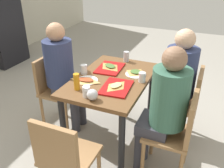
{
  "coord_description": "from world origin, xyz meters",
  "views": [
    {
      "loc": [
        -2.11,
        -0.9,
        1.87
      ],
      "look_at": [
        0.0,
        0.0,
        0.68
      ],
      "focal_mm": 39.42,
      "sensor_mm": 36.0,
      "label": 1
    }
  ],
  "objects_px": {
    "paper_plate_near_edge": "(136,74)",
    "plastic_cup_a": "(84,69)",
    "soda_can": "(126,57)",
    "foil_bundle": "(92,95)",
    "plastic_cup_c": "(86,92)",
    "chair_near_left": "(178,131)",
    "tray_red_near": "(116,87)",
    "paper_plate_center": "(87,80)",
    "pizza_slice_c": "(85,80)",
    "pizza_slice_a": "(116,86)",
    "pizza_slice_d": "(136,72)",
    "pizza_slice_b": "(110,66)",
    "chair_near_right": "(187,100)",
    "person_far_side": "(62,69)",
    "person_in_brown_jacket": "(176,78)",
    "tray_red_far": "(110,68)",
    "chair_far_side": "(54,86)",
    "person_in_red": "(165,104)",
    "main_table": "(112,87)",
    "plastic_cup_b": "(142,77)",
    "condiment_bottle": "(77,82)",
    "chair_left_end": "(64,156)"
  },
  "relations": [
    {
      "from": "person_far_side",
      "to": "chair_far_side",
      "type": "bearing_deg",
      "value": 90.0
    },
    {
      "from": "chair_near_left",
      "to": "chair_left_end",
      "type": "distance_m",
      "value": 1.0
    },
    {
      "from": "pizza_slice_b",
      "to": "pizza_slice_c",
      "type": "bearing_deg",
      "value": 166.93
    },
    {
      "from": "tray_red_far",
      "to": "tray_red_near",
      "type": "bearing_deg",
      "value": -148.64
    },
    {
      "from": "person_in_brown_jacket",
      "to": "foil_bundle",
      "type": "distance_m",
      "value": 0.96
    },
    {
      "from": "chair_far_side",
      "to": "person_in_brown_jacket",
      "type": "xyz_separation_m",
      "value": [
        0.28,
        -1.36,
        0.25
      ]
    },
    {
      "from": "person_in_brown_jacket",
      "to": "tray_red_far",
      "type": "height_order",
      "value": "person_in_brown_jacket"
    },
    {
      "from": "person_in_red",
      "to": "soda_can",
      "type": "relative_size",
      "value": 10.37
    },
    {
      "from": "paper_plate_center",
      "to": "paper_plate_near_edge",
      "type": "xyz_separation_m",
      "value": [
        0.34,
        -0.4,
        0.0
      ]
    },
    {
      "from": "paper_plate_center",
      "to": "pizza_slice_c",
      "type": "distance_m",
      "value": 0.03
    },
    {
      "from": "person_in_red",
      "to": "foil_bundle",
      "type": "distance_m",
      "value": 0.63
    },
    {
      "from": "chair_far_side",
      "to": "foil_bundle",
      "type": "xyz_separation_m",
      "value": [
        -0.48,
        -0.77,
        0.3
      ]
    },
    {
      "from": "pizza_slice_a",
      "to": "plastic_cup_a",
      "type": "distance_m",
      "value": 0.47
    },
    {
      "from": "tray_red_near",
      "to": "plastic_cup_b",
      "type": "height_order",
      "value": "plastic_cup_b"
    },
    {
      "from": "pizza_slice_b",
      "to": "chair_near_left",
      "type": "bearing_deg",
      "value": -119.61
    },
    {
      "from": "person_in_brown_jacket",
      "to": "plastic_cup_b",
      "type": "height_order",
      "value": "person_in_brown_jacket"
    },
    {
      "from": "chair_far_side",
      "to": "person_far_side",
      "type": "xyz_separation_m",
      "value": [
        -0.0,
        -0.14,
        0.25
      ]
    },
    {
      "from": "paper_plate_near_edge",
      "to": "tray_red_near",
      "type": "bearing_deg",
      "value": 168.58
    },
    {
      "from": "pizza_slice_d",
      "to": "soda_can",
      "type": "xyz_separation_m",
      "value": [
        0.29,
        0.21,
        0.04
      ]
    },
    {
      "from": "chair_left_end",
      "to": "pizza_slice_d",
      "type": "distance_m",
      "value": 1.18
    },
    {
      "from": "pizza_slice_d",
      "to": "condiment_bottle",
      "type": "height_order",
      "value": "condiment_bottle"
    },
    {
      "from": "chair_near_left",
      "to": "tray_red_near",
      "type": "bearing_deg",
      "value": 82.31
    },
    {
      "from": "plastic_cup_c",
      "to": "soda_can",
      "type": "xyz_separation_m",
      "value": [
        0.92,
        -0.04,
        0.01
      ]
    },
    {
      "from": "plastic_cup_a",
      "to": "condiment_bottle",
      "type": "xyz_separation_m",
      "value": [
        -0.34,
        -0.11,
        0.03
      ]
    },
    {
      "from": "foil_bundle",
      "to": "chair_near_right",
      "type": "bearing_deg",
      "value": -44.1
    },
    {
      "from": "chair_left_end",
      "to": "plastic_cup_a",
      "type": "relative_size",
      "value": 8.56
    },
    {
      "from": "person_in_brown_jacket",
      "to": "paper_plate_center",
      "type": "xyz_separation_m",
      "value": [
        -0.45,
        0.81,
        0.01
      ]
    },
    {
      "from": "main_table",
      "to": "paper_plate_near_edge",
      "type": "relative_size",
      "value": 5.1
    },
    {
      "from": "chair_far_side",
      "to": "person_far_side",
      "type": "height_order",
      "value": "person_far_side"
    },
    {
      "from": "paper_plate_center",
      "to": "chair_near_right",
      "type": "bearing_deg",
      "value": -64.82
    },
    {
      "from": "tray_red_near",
      "to": "pizza_slice_a",
      "type": "bearing_deg",
      "value": 75.51
    },
    {
      "from": "chair_far_side",
      "to": "tray_red_far",
      "type": "relative_size",
      "value": 2.38
    },
    {
      "from": "person_in_red",
      "to": "pizza_slice_b",
      "type": "bearing_deg",
      "value": 55.86
    },
    {
      "from": "pizza_slice_b",
      "to": "foil_bundle",
      "type": "xyz_separation_m",
      "value": [
        -0.69,
        -0.13,
        0.03
      ]
    },
    {
      "from": "pizza_slice_d",
      "to": "condiment_bottle",
      "type": "distance_m",
      "value": 0.69
    },
    {
      "from": "plastic_cup_a",
      "to": "plastic_cup_c",
      "type": "distance_m",
      "value": 0.49
    },
    {
      "from": "plastic_cup_b",
      "to": "foil_bundle",
      "type": "relative_size",
      "value": 1.0
    },
    {
      "from": "paper_plate_center",
      "to": "foil_bundle",
      "type": "xyz_separation_m",
      "value": [
        -0.31,
        -0.22,
        0.05
      ]
    },
    {
      "from": "pizza_slice_d",
      "to": "pizza_slice_b",
      "type": "bearing_deg",
      "value": 85.97
    },
    {
      "from": "chair_near_right",
      "to": "person_far_side",
      "type": "bearing_deg",
      "value": 101.62
    },
    {
      "from": "paper_plate_center",
      "to": "pizza_slice_a",
      "type": "xyz_separation_m",
      "value": [
        -0.03,
        -0.33,
        0.02
      ]
    },
    {
      "from": "person_far_side",
      "to": "pizza_slice_c",
      "type": "xyz_separation_m",
      "value": [
        -0.19,
        -0.4,
        0.03
      ]
    },
    {
      "from": "person_in_brown_jacket",
      "to": "pizza_slice_b",
      "type": "relative_size",
      "value": 4.95
    },
    {
      "from": "person_in_brown_jacket",
      "to": "pizza_slice_a",
      "type": "distance_m",
      "value": 0.68
    },
    {
      "from": "paper_plate_center",
      "to": "chair_far_side",
      "type": "bearing_deg",
      "value": 72.98
    },
    {
      "from": "person_in_red",
      "to": "person_far_side",
      "type": "bearing_deg",
      "value": 77.09
    },
    {
      "from": "plastic_cup_b",
      "to": "soda_can",
      "type": "height_order",
      "value": "soda_can"
    },
    {
      "from": "pizza_slice_a",
      "to": "foil_bundle",
      "type": "relative_size",
      "value": 2.19
    },
    {
      "from": "paper_plate_near_edge",
      "to": "plastic_cup_a",
      "type": "height_order",
      "value": "plastic_cup_a"
    },
    {
      "from": "soda_can",
      "to": "foil_bundle",
      "type": "relative_size",
      "value": 1.22
    }
  ]
}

